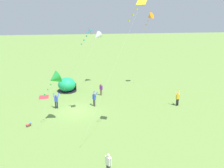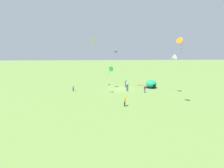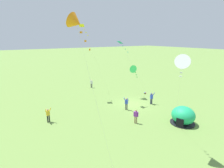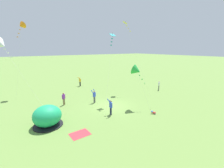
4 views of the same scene
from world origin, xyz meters
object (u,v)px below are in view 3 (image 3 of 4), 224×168
at_px(person_watching_sky, 126,103).
at_px(kite_teal, 122,46).
at_px(popup_tent, 183,116).
at_px(kite_green, 134,70).
at_px(person_flying_kite, 48,114).
at_px(kite_white, 182,64).
at_px(person_arms_raised, 152,98).
at_px(person_near_tent, 91,83).
at_px(kite_orange, 76,22).
at_px(kite_yellow, 83,29).
at_px(toddler_crawling, 145,93).
at_px(person_strolling, 136,116).

bearing_deg(person_watching_sky, kite_teal, -20.23).
distance_m(popup_tent, kite_green, 11.28).
bearing_deg(person_flying_kite, kite_white, -145.84).
bearing_deg(person_arms_raised, person_near_tent, 15.38).
height_order(person_watching_sky, kite_green, kite_green).
relative_size(person_near_tent, kite_teal, 0.18).
height_order(person_near_tent, kite_green, kite_green).
bearing_deg(kite_orange, kite_yellow, -25.87).
bearing_deg(kite_orange, kite_teal, -48.56).
height_order(toddler_crawling, kite_green, kite_green).
distance_m(person_strolling, person_arms_raised, 7.02).
xyz_separation_m(kite_white, kite_yellow, (17.35, 0.48, 3.25)).
relative_size(person_near_tent, kite_white, 0.20).
height_order(toddler_crawling, kite_yellow, kite_yellow).
distance_m(person_arms_raised, kite_teal, 9.02).
height_order(person_flying_kite, kite_green, kite_green).
height_order(person_arms_raised, kite_white, kite_white).
xyz_separation_m(person_flying_kite, kite_yellow, (5.57, -7.52, 10.12)).
bearing_deg(person_arms_raised, kite_green, 2.14).
xyz_separation_m(popup_tent, kite_yellow, (14.56, 5.69, 10.12)).
xyz_separation_m(person_strolling, kite_white, (-5.84, 0.58, 6.91)).
bearing_deg(toddler_crawling, kite_yellow, 68.64).
relative_size(person_strolling, person_flying_kite, 0.91).
bearing_deg(kite_yellow, kite_white, -178.43).
relative_size(person_flying_kite, kite_green, 0.34).
bearing_deg(person_flying_kite, person_arms_raised, -99.58).
bearing_deg(person_strolling, kite_teal, -21.32).
xyz_separation_m(toddler_crawling, person_watching_sky, (-3.87, 7.24, 0.82)).
bearing_deg(person_near_tent, person_arms_raised, -164.62).
bearing_deg(kite_yellow, person_watching_sky, -161.45).
bearing_deg(toddler_crawling, kite_green, 93.38).
height_order(person_strolling, kite_yellow, kite_yellow).
xyz_separation_m(person_watching_sky, kite_orange, (-6.90, 9.68, 9.80)).
height_order(kite_orange, kite_teal, kite_orange).
bearing_deg(kite_orange, popup_tent, -89.75).
height_order(person_arms_raised, kite_yellow, kite_yellow).
height_order(person_watching_sky, kite_orange, kite_orange).
distance_m(person_arms_raised, kite_white, 13.36).
bearing_deg(kite_yellow, person_near_tent, -35.07).
distance_m(person_flying_kite, kite_green, 15.08).
height_order(person_flying_kite, kite_teal, kite_teal).
distance_m(person_strolling, person_near_tent, 16.76).
distance_m(person_arms_raised, kite_green, 5.52).
distance_m(person_flying_kite, kite_yellow, 13.78).
xyz_separation_m(popup_tent, kite_teal, (9.28, 2.20, 7.77)).
bearing_deg(kite_green, person_strolling, 141.60).
distance_m(person_strolling, kite_white, 9.06).
height_order(person_arms_raised, kite_teal, kite_teal).
bearing_deg(popup_tent, toddler_crawling, -21.14).
bearing_deg(toddler_crawling, popup_tent, 158.86).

